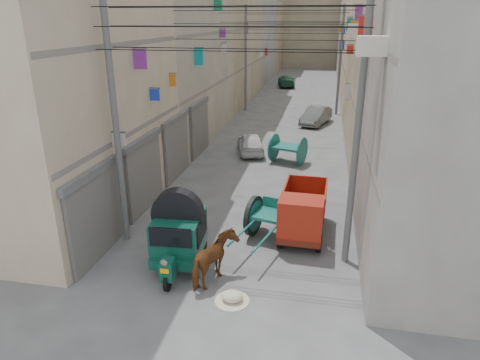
% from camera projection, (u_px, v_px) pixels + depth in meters
% --- Properties ---
extents(building_row_left, '(8.00, 62.00, 14.00)m').
position_uv_depth(building_row_left, '(211.00, 25.00, 38.84)').
color(building_row_left, '#C3B293').
rests_on(building_row_left, ground).
extents(building_row_right, '(8.00, 62.00, 14.00)m').
position_uv_depth(building_row_right, '(394.00, 25.00, 35.93)').
color(building_row_right, '#9E9893').
rests_on(building_row_right, ground).
extents(end_cap_building, '(22.00, 10.00, 13.00)m').
position_uv_depth(end_cap_building, '(313.00, 22.00, 66.61)').
color(end_cap_building, tan).
rests_on(end_cap_building, ground).
extents(shutters_left, '(0.18, 14.40, 2.88)m').
position_uv_depth(shutters_left, '(162.00, 158.00, 18.07)').
color(shutters_left, '#48484D').
rests_on(shutters_left, ground).
extents(signboards, '(8.22, 40.52, 5.67)m').
position_uv_depth(signboards, '(283.00, 79.00, 27.02)').
color(signboards, '#1C39C6').
rests_on(signboards, ground).
extents(ac_units, '(0.70, 6.55, 3.35)m').
position_uv_depth(ac_units, '(367.00, 2.00, 12.10)').
color(ac_units, beige).
rests_on(ac_units, ground).
extents(utility_poles, '(7.40, 22.20, 8.00)m').
position_uv_depth(utility_poles, '(275.00, 79.00, 22.54)').
color(utility_poles, '#565658').
rests_on(utility_poles, ground).
extents(overhead_cables, '(7.40, 22.52, 1.12)m').
position_uv_depth(overhead_cables, '(270.00, 24.00, 19.18)').
color(overhead_cables, black).
rests_on(overhead_cables, ground).
extents(auto_rickshaw, '(1.64, 2.68, 1.86)m').
position_uv_depth(auto_rickshaw, '(179.00, 232.00, 12.64)').
color(auto_rickshaw, black).
rests_on(auto_rickshaw, ground).
extents(tonga_cart, '(1.92, 3.29, 1.40)m').
position_uv_depth(tonga_cart, '(271.00, 219.00, 14.30)').
color(tonga_cart, black).
rests_on(tonga_cart, ground).
extents(mini_truck, '(1.52, 3.21, 1.78)m').
position_uv_depth(mini_truck, '(302.00, 216.00, 14.18)').
color(mini_truck, black).
rests_on(mini_truck, ground).
extents(second_cart, '(1.99, 1.87, 1.44)m').
position_uv_depth(second_cart, '(288.00, 148.00, 21.87)').
color(second_cart, '#155E54').
rests_on(second_cart, ground).
extents(feed_sack, '(0.58, 0.46, 0.29)m').
position_uv_depth(feed_sack, '(232.00, 296.00, 11.26)').
color(feed_sack, '#BDB69C').
rests_on(feed_sack, ground).
extents(horse, '(1.21, 1.84, 1.43)m').
position_uv_depth(horse, '(214.00, 260.00, 11.87)').
color(horse, maroon).
rests_on(horse, ground).
extents(distant_car_white, '(2.13, 3.52, 1.12)m').
position_uv_depth(distant_car_white, '(251.00, 143.00, 23.62)').
color(distant_car_white, silver).
rests_on(distant_car_white, ground).
extents(distant_car_grey, '(2.27, 3.90, 1.22)m').
position_uv_depth(distant_car_grey, '(316.00, 116.00, 30.00)').
color(distant_car_grey, '#4C504E').
rests_on(distant_car_grey, ground).
extents(distant_car_green, '(2.32, 4.36, 1.20)m').
position_uv_depth(distant_car_green, '(286.00, 81.00, 46.69)').
color(distant_car_green, '#1B5038').
rests_on(distant_car_green, ground).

